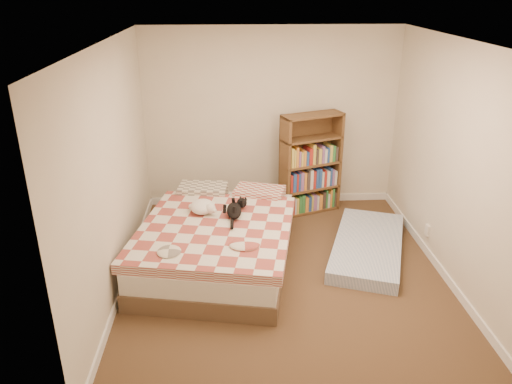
{
  "coord_description": "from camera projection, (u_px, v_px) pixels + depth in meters",
  "views": [
    {
      "loc": [
        -0.57,
        -4.73,
        3.01
      ],
      "look_at": [
        -0.3,
        0.3,
        0.88
      ],
      "focal_mm": 35.0,
      "sensor_mm": 36.0,
      "label": 1
    }
  ],
  "objects": [
    {
      "name": "room",
      "position": [
        287.0,
        174.0,
        5.09
      ],
      "size": [
        3.51,
        4.01,
        2.51
      ],
      "color": "#44331D",
      "rests_on": "ground"
    },
    {
      "name": "bed",
      "position": [
        219.0,
        239.0,
        5.75
      ],
      "size": [
        1.94,
        2.47,
        0.6
      ],
      "rotation": [
        0.0,
        0.0,
        -0.19
      ],
      "color": "brown",
      "rests_on": "room"
    },
    {
      "name": "bookshelf",
      "position": [
        310.0,
        175.0,
        6.93
      ],
      "size": [
        0.94,
        0.57,
        1.4
      ],
      "rotation": [
        0.0,
        0.0,
        0.36
      ],
      "color": "#522E1C",
      "rests_on": "room"
    },
    {
      "name": "floor_mattress",
      "position": [
        368.0,
        246.0,
        5.99
      ],
      "size": [
        1.3,
        1.87,
        0.15
      ],
      "primitive_type": "cube",
      "rotation": [
        0.0,
        0.0,
        -0.34
      ],
      "color": "#6580A8",
      "rests_on": "room"
    },
    {
      "name": "black_cat",
      "position": [
        234.0,
        209.0,
        5.72
      ],
      "size": [
        0.33,
        0.65,
        0.15
      ],
      "rotation": [
        0.0,
        0.0,
        -0.47
      ],
      "color": "black",
      "rests_on": "bed"
    },
    {
      "name": "white_dog",
      "position": [
        203.0,
        207.0,
        5.75
      ],
      "size": [
        0.32,
        0.34,
        0.15
      ],
      "rotation": [
        0.0,
        0.0,
        0.09
      ],
      "color": "white",
      "rests_on": "bed"
    }
  ]
}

